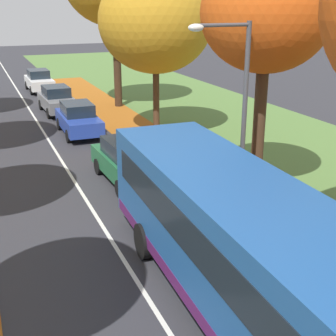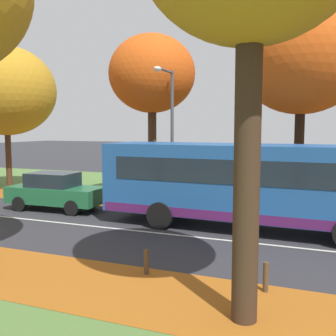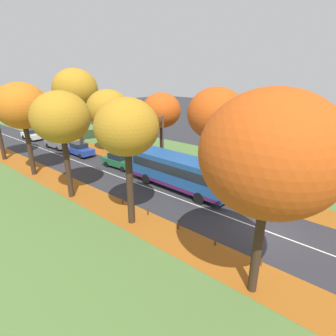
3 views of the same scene
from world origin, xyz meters
name	(u,v)px [view 3 (image 3 of 3)]	position (x,y,z in m)	size (l,w,h in m)	color
ground_plane	(269,232)	(0.00, 0.00, 0.00)	(160.00, 160.00, 0.00)	#2D2D33
grass_verge_left	(2,194)	(-9.20, 20.00, 0.00)	(12.00, 90.00, 0.01)	#517538
leaf_litter_left	(87,196)	(-4.60, 14.00, 0.01)	(2.80, 60.00, 0.00)	#9E5619
grass_verge_right	(149,150)	(9.20, 20.00, 0.00)	(12.00, 90.00, 0.01)	#517538
leaf_litter_right	(159,168)	(4.60, 14.00, 0.01)	(2.80, 60.00, 0.00)	#9E5619
road_centre_line	(92,167)	(0.00, 20.00, 0.00)	(0.12, 80.00, 0.01)	silver
tree_left_nearest	(270,154)	(-5.45, -1.11, 6.88)	(5.75, 5.75, 9.49)	#382619
tree_left_near	(127,128)	(-5.01, 7.93, 6.70)	(4.05, 4.05, 8.60)	#382619
tree_left_mid	(61,118)	(-5.51, 14.95, 6.67)	(4.47, 4.47, 8.74)	#382619
tree_left_far	(22,106)	(-5.20, 22.66, 6.94)	(4.86, 4.86, 9.18)	#382619
tree_right_nearest	(321,140)	(5.13, -1.08, 5.45)	(4.67, 4.67, 7.57)	black
tree_right_near	(216,114)	(5.36, 7.62, 6.45)	(5.24, 5.24, 8.83)	black
tree_right_mid	(161,111)	(5.65, 14.48, 6.11)	(4.17, 4.17, 8.04)	#422D1E
tree_right_far	(108,109)	(5.31, 23.22, 5.60)	(5.48, 5.48, 8.08)	#422D1E
tree_right_distant	(75,89)	(5.58, 30.78, 7.78)	(6.30, 6.30, 10.65)	#382619
bollard_nearest	(261,261)	(-3.52, -0.79, 0.33)	(0.12, 0.12, 0.66)	#4C3823
bollard_second	(215,241)	(-3.54, 2.05, 0.28)	(0.12, 0.12, 0.56)	#4C3823
bollard_third	(178,224)	(-3.59, 4.89, 0.36)	(0.12, 0.12, 0.73)	#4C3823
bollard_fourth	(148,211)	(-3.58, 7.74, 0.33)	(0.12, 0.12, 0.67)	#4C3823
bollard_fifth	(123,200)	(-3.58, 10.58, 0.31)	(0.12, 0.12, 0.62)	#4C3823
streetlamp_right	(161,138)	(3.67, 12.80, 3.74)	(1.89, 0.28, 6.00)	#47474C
bus	(178,171)	(1.67, 9.02, 1.70)	(2.89, 10.47, 2.98)	#1E5199
car_green_lead	(119,160)	(1.91, 17.44, 0.81)	(1.91, 4.26, 1.62)	#1E6038
car_blue_following	(80,149)	(1.66, 24.89, 0.81)	(1.82, 4.22, 1.62)	#233D9E
car_grey_third_in_line	(57,142)	(1.53, 30.33, 0.81)	(1.88, 4.25, 1.62)	slate
car_white_fourth_in_line	(32,134)	(1.57, 38.33, 0.81)	(1.83, 4.23, 1.62)	silver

